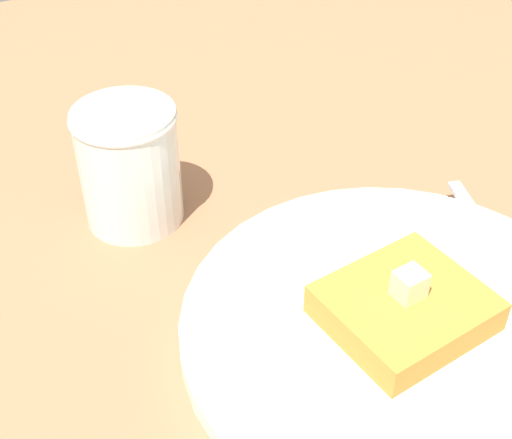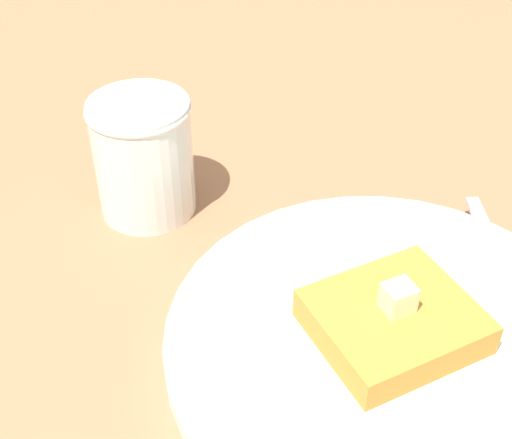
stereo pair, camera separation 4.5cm
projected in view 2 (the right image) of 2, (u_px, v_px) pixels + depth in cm
name	position (u px, v px, depth cm)	size (l,w,h in cm)	color
table_surface	(319.00, 381.00, 42.53)	(127.95, 127.95, 2.54)	#A56745
plate	(392.00, 344.00, 42.04)	(26.81, 26.81, 1.44)	white
toast_slice_center	(395.00, 324.00, 41.00)	(8.95, 7.91, 2.10)	#BB8130
butter_pat_primary	(399.00, 298.00, 39.99)	(1.71, 1.54, 1.71)	beige
fork	(512.00, 286.00, 44.67)	(5.46, 15.84, 0.36)	silver
syrup_jar	(144.00, 163.00, 51.16)	(7.31, 7.31, 8.85)	#391A0A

